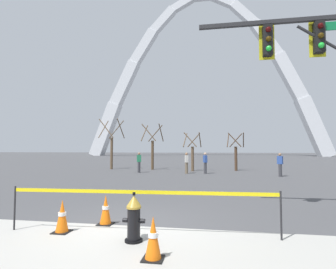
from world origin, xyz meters
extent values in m
plane|color=#474749|center=(0.00, 0.00, 0.00)|extent=(240.00, 240.00, 0.00)
cylinder|color=black|center=(0.44, -1.08, 0.03)|extent=(0.36, 0.36, 0.05)
cylinder|color=black|center=(0.44, -1.08, 0.36)|extent=(0.26, 0.26, 0.62)
cylinder|color=#A8842D|center=(0.44, -1.08, 0.69)|extent=(0.30, 0.30, 0.04)
cone|color=#A8842D|center=(0.44, -1.08, 0.82)|extent=(0.30, 0.30, 0.22)
cylinder|color=black|center=(0.44, -1.08, 0.96)|extent=(0.06, 0.06, 0.06)
cylinder|color=black|center=(0.26, -1.08, 0.42)|extent=(0.10, 0.09, 0.09)
cylinder|color=black|center=(0.62, -1.08, 0.42)|extent=(0.10, 0.09, 0.09)
cylinder|color=black|center=(0.44, -0.88, 0.33)|extent=(0.13, 0.14, 0.13)
cylinder|color=black|center=(0.44, -0.80, 0.33)|extent=(0.15, 0.03, 0.15)
cylinder|color=#232326|center=(-2.51, -0.81, 0.50)|extent=(0.04, 0.04, 1.01)
cylinder|color=#232326|center=(3.40, -0.52, 0.50)|extent=(0.04, 0.04, 1.01)
cube|color=yellow|center=(0.45, -0.66, 0.93)|extent=(5.90, 0.29, 0.08)
cube|color=black|center=(-1.32, -0.79, 0.01)|extent=(0.36, 0.36, 0.03)
cone|color=orange|center=(-1.32, -0.79, 0.38)|extent=(0.28, 0.28, 0.70)
cylinder|color=white|center=(-1.32, -0.79, 0.42)|extent=(0.17, 0.17, 0.08)
cube|color=black|center=(1.01, -1.85, 0.01)|extent=(0.36, 0.36, 0.03)
cone|color=orange|center=(1.01, -1.85, 0.38)|extent=(0.28, 0.28, 0.70)
cylinder|color=white|center=(1.01, -1.85, 0.42)|extent=(0.17, 0.17, 0.08)
cube|color=black|center=(-0.60, -0.04, 0.01)|extent=(0.36, 0.36, 0.03)
cone|color=orange|center=(-0.60, -0.04, 0.38)|extent=(0.28, 0.28, 0.70)
cylinder|color=white|center=(-0.60, -0.04, 0.42)|extent=(0.17, 0.17, 0.08)
cube|color=#232326|center=(4.06, 1.62, 5.60)|extent=(4.80, 0.12, 0.12)
cylinder|color=#232326|center=(5.02, 1.62, 5.05)|extent=(1.11, 0.08, 0.81)
cube|color=black|center=(5.06, 1.62, 5.05)|extent=(0.26, 0.24, 0.90)
cube|color=gold|center=(5.06, 1.76, 5.05)|extent=(0.44, 0.03, 1.04)
sphere|color=#360606|center=(5.06, 1.49, 5.33)|extent=(0.16, 0.16, 0.16)
sphere|color=#392706|center=(5.06, 1.49, 5.05)|extent=(0.16, 0.16, 0.16)
sphere|color=green|center=(5.06, 1.49, 4.77)|extent=(0.16, 0.16, 0.16)
cube|color=black|center=(3.66, 1.62, 5.05)|extent=(0.26, 0.24, 0.90)
cube|color=gold|center=(3.66, 1.76, 5.05)|extent=(0.44, 0.03, 1.04)
sphere|color=#360606|center=(3.66, 1.49, 5.33)|extent=(0.16, 0.16, 0.16)
sphere|color=#392706|center=(3.66, 1.49, 5.05)|extent=(0.16, 0.16, 0.16)
sphere|color=green|center=(3.66, 1.49, 4.77)|extent=(0.16, 0.16, 0.16)
cube|color=silver|center=(-26.96, 62.41, 7.11)|extent=(8.41, 3.19, 15.45)
cube|color=silver|center=(-21.57, 62.41, 19.92)|extent=(8.01, 2.85, 12.69)
cube|color=silver|center=(-16.18, 62.41, 29.87)|extent=(7.57, 2.52, 9.96)
cube|color=silver|center=(-10.79, 62.41, 36.99)|extent=(7.04, 2.18, 7.26)
cube|color=silver|center=(-5.39, 62.41, 41.26)|extent=(6.34, 1.85, 4.52)
cube|color=silver|center=(5.39, 62.41, 41.26)|extent=(6.34, 1.85, 4.52)
cube|color=silver|center=(10.79, 62.41, 36.99)|extent=(7.04, 2.18, 7.26)
cube|color=silver|center=(16.18, 62.41, 29.87)|extent=(7.57, 2.52, 9.96)
cube|color=silver|center=(21.57, 62.41, 19.92)|extent=(8.01, 2.85, 12.69)
cube|color=silver|center=(26.96, 62.41, 7.11)|extent=(8.41, 3.19, 15.45)
cylinder|color=brown|center=(-7.07, 16.65, 1.46)|extent=(0.24, 0.24, 2.92)
cylinder|color=brown|center=(-7.96, 16.83, 3.72)|extent=(0.39, 1.56, 1.74)
cylinder|color=brown|center=(-6.17, 16.56, 3.72)|extent=(0.24, 1.58, 1.74)
cylinder|color=brown|center=(-6.98, 17.55, 3.72)|extent=(1.58, 0.24, 1.74)
cylinder|color=brown|center=(-7.27, 15.76, 3.72)|extent=(1.56, 0.42, 1.74)
cylinder|color=brown|center=(-3.25, 16.84, 1.31)|extent=(0.24, 0.24, 2.61)
cylinder|color=brown|center=(-4.05, 16.99, 3.32)|extent=(0.36, 1.41, 1.56)
cylinder|color=brown|center=(-2.44, 16.75, 3.32)|extent=(0.22, 1.42, 1.56)
cylinder|color=brown|center=(-3.17, 17.64, 3.32)|extent=(1.42, 0.22, 1.56)
cylinder|color=brown|center=(-3.43, 16.04, 3.32)|extent=(1.40, 0.39, 1.56)
cylinder|color=brown|center=(0.44, 15.78, 1.03)|extent=(0.24, 0.24, 2.06)
cylinder|color=brown|center=(-0.19, 15.91, 2.62)|extent=(0.30, 1.13, 1.25)
cylinder|color=brown|center=(1.08, 15.72, 2.62)|extent=(0.19, 1.14, 1.25)
cylinder|color=brown|center=(0.50, 16.42, 2.62)|extent=(1.14, 0.19, 1.25)
cylinder|color=brown|center=(0.30, 15.15, 2.62)|extent=(1.12, 0.32, 1.25)
cylinder|color=#473323|center=(4.08, 16.79, 1.03)|extent=(0.24, 0.24, 2.06)
cylinder|color=#473323|center=(3.45, 16.92, 2.62)|extent=(0.30, 1.13, 1.25)
cylinder|color=#473323|center=(4.71, 16.73, 2.62)|extent=(0.19, 1.13, 1.25)
cylinder|color=#473323|center=(4.14, 17.43, 2.62)|extent=(1.13, 0.19, 1.25)
cylinder|color=#473323|center=(3.94, 16.17, 2.62)|extent=(1.12, 0.32, 1.25)
cylinder|color=#38383D|center=(6.58, 12.43, 0.42)|extent=(0.22, 0.22, 0.84)
cube|color=#2D4C99|center=(6.58, 12.43, 1.11)|extent=(0.39, 0.36, 0.54)
sphere|color=#936B4C|center=(6.58, 12.43, 1.49)|extent=(0.20, 0.20, 0.20)
cylinder|color=#38383D|center=(1.54, 13.72, 0.42)|extent=(0.22, 0.22, 0.84)
cube|color=#2D4C99|center=(1.54, 13.72, 1.11)|extent=(0.34, 0.39, 0.54)
sphere|color=tan|center=(1.54, 13.72, 1.49)|extent=(0.20, 0.20, 0.20)
cylinder|color=#38383D|center=(-3.64, 13.76, 0.42)|extent=(0.22, 0.22, 0.84)
cube|color=#23754C|center=(-3.64, 13.76, 1.11)|extent=(0.38, 0.28, 0.54)
sphere|color=#936B4C|center=(-3.64, 13.76, 1.49)|extent=(0.20, 0.20, 0.20)
cylinder|color=brown|center=(0.14, 13.58, 0.42)|extent=(0.22, 0.22, 0.84)
cube|color=beige|center=(0.14, 13.58, 1.11)|extent=(0.30, 0.39, 0.54)
sphere|color=#936B4C|center=(0.14, 13.58, 1.49)|extent=(0.20, 0.20, 0.20)
camera|label=1|loc=(2.00, -6.26, 1.87)|focal=27.91mm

